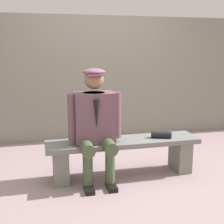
{
  "coord_description": "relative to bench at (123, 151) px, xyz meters",
  "views": [
    {
      "loc": [
        0.95,
        3.34,
        1.53
      ],
      "look_at": [
        0.14,
        0.0,
        0.81
      ],
      "focal_mm": 47.98,
      "sensor_mm": 36.0,
      "label": 1
    }
  ],
  "objects": [
    {
      "name": "seated_man",
      "position": [
        0.35,
        0.05,
        0.41
      ],
      "size": [
        0.63,
        0.59,
        1.32
      ],
      "color": "brown",
      "rests_on": "ground"
    },
    {
      "name": "ground_plane",
      "position": [
        0.0,
        0.0,
        -0.31
      ],
      "size": [
        30.0,
        30.0,
        0.0
      ],
      "primitive_type": "plane",
      "color": "gray"
    },
    {
      "name": "rolled_magazine",
      "position": [
        -0.47,
        0.04,
        0.19
      ],
      "size": [
        0.26,
        0.16,
        0.08
      ],
      "primitive_type": "cylinder",
      "rotation": [
        0.0,
        1.57,
        -0.34
      ],
      "color": "black",
      "rests_on": "bench"
    },
    {
      "name": "bench",
      "position": [
        0.0,
        0.0,
        0.0
      ],
      "size": [
        1.86,
        0.41,
        0.46
      ],
      "color": "slate",
      "rests_on": "ground"
    },
    {
      "name": "stadium_wall",
      "position": [
        0.0,
        -1.74,
        0.73
      ],
      "size": [
        12.0,
        0.24,
        2.07
      ],
      "primitive_type": "cube",
      "color": "gray",
      "rests_on": "ground"
    }
  ]
}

